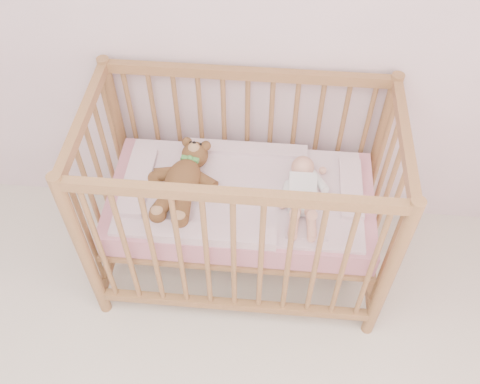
# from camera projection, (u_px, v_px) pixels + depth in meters

# --- Properties ---
(crib) EXTENTS (1.36, 0.76, 1.00)m
(crib) POSITION_uv_depth(u_px,v_px,m) (241.00, 200.00, 2.49)
(crib) COLOR #A56E46
(crib) RESTS_ON floor
(mattress) EXTENTS (1.22, 0.62, 0.13)m
(mattress) POSITION_uv_depth(u_px,v_px,m) (241.00, 202.00, 2.50)
(mattress) COLOR pink
(mattress) RESTS_ON crib
(blanket) EXTENTS (1.10, 0.58, 0.06)m
(blanket) POSITION_uv_depth(u_px,v_px,m) (241.00, 192.00, 2.45)
(blanket) COLOR #CE8E9E
(blanket) RESTS_ON mattress
(baby) EXTENTS (0.23, 0.48, 0.11)m
(baby) POSITION_uv_depth(u_px,v_px,m) (303.00, 189.00, 2.36)
(baby) COLOR silver
(baby) RESTS_ON blanket
(teddy_bear) EXTENTS (0.43, 0.55, 0.14)m
(teddy_bear) POSITION_uv_depth(u_px,v_px,m) (183.00, 179.00, 2.38)
(teddy_bear) COLOR brown
(teddy_bear) RESTS_ON blanket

